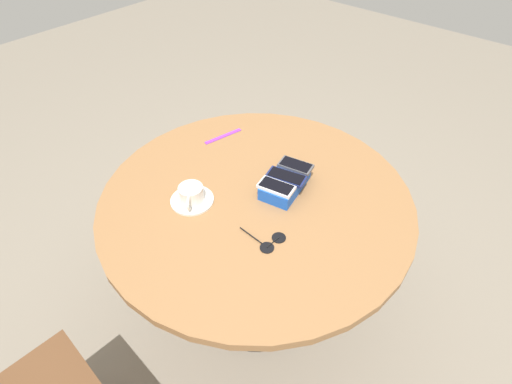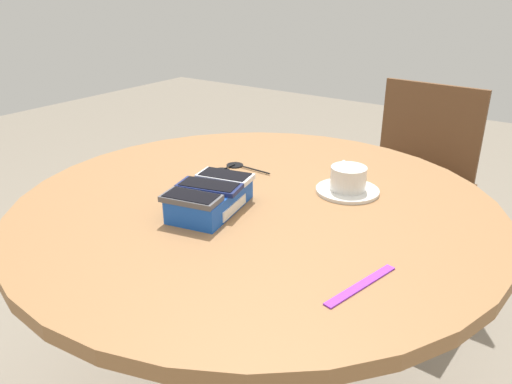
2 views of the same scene
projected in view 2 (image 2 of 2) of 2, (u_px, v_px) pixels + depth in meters
round_table at (256, 240)px, 1.18m from camera, size 1.09×1.09×0.72m
phone_box at (211, 200)px, 1.08m from camera, size 0.22×0.15×0.05m
phone_gray at (191, 198)px, 1.01m from camera, size 0.09×0.13×0.01m
phone_navy at (209, 186)px, 1.07m from camera, size 0.09×0.15×0.01m
phone_white at (225, 176)px, 1.12m from camera, size 0.09×0.13×0.01m
saucer at (347, 191)px, 1.18m from camera, size 0.15×0.15×0.01m
coffee_cup at (348, 177)px, 1.17m from camera, size 0.10×0.09×0.06m
lanyard_strap at (361, 285)px, 0.82m from camera, size 0.17×0.05×0.00m
sunglasses at (231, 168)px, 1.33m from camera, size 0.10×0.14×0.01m
chair_near_window at (410, 185)px, 1.95m from camera, size 0.44×0.44×0.82m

